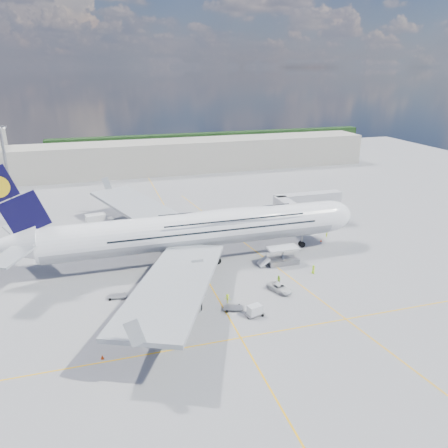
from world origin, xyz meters
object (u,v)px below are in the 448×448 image
object	(u,v)px
dolly_back	(117,296)
cone_wing_right_outer	(102,357)
cone_nose	(321,240)
cone_wing_right_inner	(148,297)
dolly_row_c	(157,281)
crew_nose	(327,233)
airliner	(196,230)
crew_wing	(154,285)
light_mast	(8,176)
catering_truck_inner	(181,232)
cargo_loader	(282,258)
crew_tug	(227,298)
cone_wing_left_inner	(137,253)
jet_bridge	(301,203)
dolly_row_a	(146,290)
crew_van	(313,269)
dolly_row_b	(169,290)
dolly_nose_near	(233,308)
service_van	(280,288)
dolly_nose_far	(255,310)
cone_wing_left_outer	(113,230)
baggage_tug	(196,292)
crew_loader	(279,279)

from	to	relation	value
dolly_back	cone_wing_right_outer	world-z (taller)	cone_wing_right_outer
cone_nose	cone_wing_right_inner	world-z (taller)	cone_nose
dolly_row_c	crew_nose	bearing A→B (deg)	24.55
airliner	crew_wing	size ratio (longest dim) A/B	47.10
crew_wing	light_mast	bearing A→B (deg)	50.96
light_mast	catering_truck_inner	size ratio (longest dim) A/B	3.77
cargo_loader	crew_tug	distance (m)	19.87
crew_nose	cone_wing_right_inner	world-z (taller)	crew_nose
cone_wing_left_inner	crew_nose	bearing A→B (deg)	-3.50
jet_bridge	dolly_row_a	xyz separation A→B (m)	(-41.89, -23.32, -5.92)
crew_van	dolly_row_b	bearing A→B (deg)	81.73
dolly_row_c	crew_tug	size ratio (longest dim) A/B	1.63
crew_van	cone_wing_left_inner	bearing A→B (deg)	52.44
dolly_nose_near	cone_wing_right_outer	xyz separation A→B (m)	(-21.81, -7.32, -0.06)
light_mast	dolly_nose_near	distance (m)	71.50
crew_wing	dolly_row_a	bearing A→B (deg)	154.46
dolly_row_a	cone_nose	bearing A→B (deg)	20.07
light_mast	service_van	distance (m)	75.13
airliner	crew_van	distance (m)	25.33
service_van	cone_wing_right_outer	bearing A→B (deg)	176.18
light_mast	crew_tug	size ratio (longest dim) A/B	15.18
cone_wing_right_outer	dolly_nose_far	bearing A→B (deg)	10.25
cargo_loader	crew_wing	world-z (taller)	cargo_loader
dolly_nose_near	cone_wing_left_outer	bearing A→B (deg)	129.66
airliner	dolly_row_a	distance (m)	18.47
dolly_back	baggage_tug	distance (m)	14.14
jet_bridge	dolly_back	bearing A→B (deg)	-153.98
dolly_back	crew_van	bearing A→B (deg)	8.91
baggage_tug	service_van	xyz separation A→B (m)	(15.09, -2.76, -0.17)
dolly_nose_near	catering_truck_inner	size ratio (longest dim) A/B	0.54
crew_nose	crew_tug	xyz separation A→B (m)	(-32.36, -23.08, -0.14)
dolly_nose_near	cone_wing_left_outer	size ratio (longest dim) A/B	5.90
crew_nose	dolly_row_b	bearing A→B (deg)	156.24
service_van	cone_nose	xyz separation A→B (m)	(19.28, 19.77, -0.42)
dolly_row_b	cone_wing_left_outer	xyz separation A→B (m)	(-7.93, 34.94, -0.03)
airliner	dolly_row_b	distance (m)	16.20
catering_truck_inner	cone_nose	world-z (taller)	catering_truck_inner
cargo_loader	dolly_row_a	bearing A→B (deg)	-169.65
service_van	cone_wing_right_inner	distance (m)	23.98
cargo_loader	dolly_row_a	xyz separation A→B (m)	(-28.90, -5.28, -0.32)
airliner	catering_truck_inner	distance (m)	13.76
catering_truck_inner	crew_loader	world-z (taller)	catering_truck_inner
dolly_back	cone_nose	distance (m)	49.99
dolly_row_a	cone_wing_left_outer	world-z (taller)	dolly_row_a
cargo_loader	airliner	bearing A→B (deg)	156.77
cargo_loader	crew_loader	xyz separation A→B (m)	(-4.13, -8.07, -0.45)
airliner	cone_nose	world-z (taller)	airliner
light_mast	crew_van	world-z (taller)	light_mast
dolly_row_a	cone_nose	size ratio (longest dim) A/B	4.83
dolly_row_a	dolly_back	world-z (taller)	dolly_row_a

